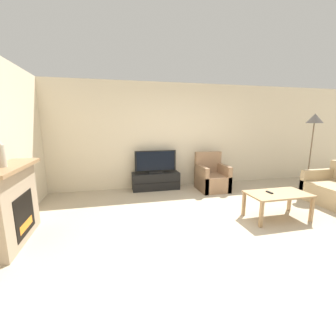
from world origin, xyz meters
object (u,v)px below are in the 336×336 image
object	(u,v)px
tv_stand	(156,181)
remote	(269,192)
armchair	(212,178)
tv	(156,162)
fireplace	(10,204)
mantel_vase_centre_left	(1,155)
coffee_table	(278,196)
floor_lamp	(314,123)

from	to	relation	value
tv_stand	remote	bearing A→B (deg)	-53.65
tv_stand	armchair	size ratio (longest dim) A/B	1.27
armchair	remote	xyz separation A→B (m)	(0.26, -1.87, 0.18)
tv_stand	armchair	bearing A→B (deg)	-14.99
tv_stand	tv	world-z (taller)	tv
fireplace	tv	distance (m)	3.25
armchair	mantel_vase_centre_left	bearing A→B (deg)	-154.29
tv	coffee_table	size ratio (longest dim) A/B	0.97
fireplace	mantel_vase_centre_left	distance (m)	0.71
tv	remote	distance (m)	2.79
mantel_vase_centre_left	remote	distance (m)	4.17
floor_lamp	mantel_vase_centre_left	bearing A→B (deg)	-169.89
tv	coffee_table	distance (m)	2.92
fireplace	coffee_table	size ratio (longest dim) A/B	1.23
mantel_vase_centre_left	remote	xyz separation A→B (m)	(4.10, -0.02, -0.80)
armchair	floor_lamp	size ratio (longest dim) A/B	0.50
mantel_vase_centre_left	tv	size ratio (longest dim) A/B	0.31
coffee_table	tv	bearing A→B (deg)	128.01
mantel_vase_centre_left	armchair	distance (m)	4.36
fireplace	remote	xyz separation A→B (m)	(4.11, -0.12, -0.09)
tv	coffee_table	xyz separation A→B (m)	(1.79, -2.29, -0.29)
fireplace	tv_stand	world-z (taller)	fireplace
fireplace	tv	size ratio (longest dim) A/B	1.26
tv_stand	remote	size ratio (longest dim) A/B	7.87
armchair	tv_stand	bearing A→B (deg)	165.01
remote	floor_lamp	xyz separation A→B (m)	(1.92, 1.09, 1.20)
fireplace	remote	world-z (taller)	fireplace
tv	coffee_table	bearing A→B (deg)	-51.99
fireplace	coffee_table	distance (m)	4.26
fireplace	coffee_table	bearing A→B (deg)	-2.30
tv_stand	floor_lamp	size ratio (longest dim) A/B	0.63
fireplace	coffee_table	world-z (taller)	fireplace
fireplace	floor_lamp	distance (m)	6.21
tv	floor_lamp	world-z (taller)	floor_lamp
mantel_vase_centre_left	floor_lamp	bearing A→B (deg)	10.11
fireplace	floor_lamp	xyz separation A→B (m)	(6.03, 0.97, 1.11)
armchair	floor_lamp	world-z (taller)	floor_lamp
remote	floor_lamp	bearing A→B (deg)	25.01
remote	floor_lamp	distance (m)	2.51
armchair	coffee_table	bearing A→B (deg)	-78.14
tv	floor_lamp	distance (m)	3.87
remote	armchair	bearing A→B (deg)	93.32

